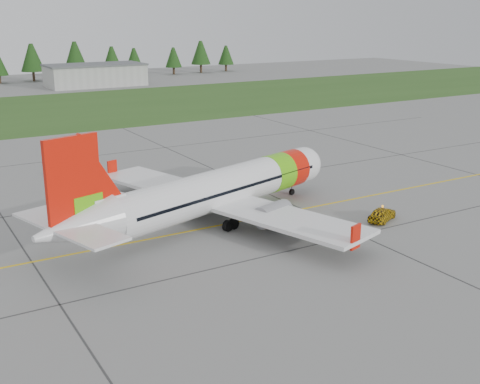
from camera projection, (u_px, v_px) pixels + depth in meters
ground at (258, 258)px, 45.69m from camera, size 320.00×320.00×0.00m
aircraft at (217, 190)px, 53.25m from camera, size 31.49×29.76×9.79m
follow_me_car at (383, 201)px, 53.46m from camera, size 1.77×1.88×3.71m
grass_strip at (26, 112)px, 113.33m from camera, size 320.00×50.00×0.03m
taxi_guideline at (209, 227)px, 52.28m from camera, size 120.00×0.25×0.02m
hangar_east at (95, 76)px, 154.50m from camera, size 24.00×12.00×5.20m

